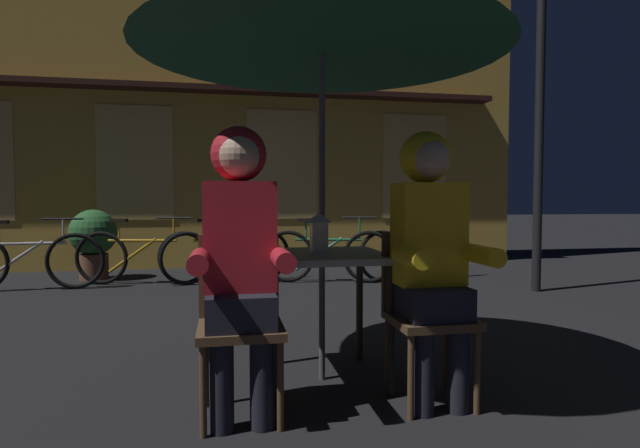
# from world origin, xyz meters

# --- Properties ---
(ground_plane) EXTENTS (60.00, 60.00, 0.00)m
(ground_plane) POSITION_xyz_m (0.00, 0.00, 0.00)
(ground_plane) COLOR black
(cafe_table) EXTENTS (0.72, 0.72, 0.74)m
(cafe_table) POSITION_xyz_m (0.00, 0.00, 0.64)
(cafe_table) COLOR #B2AD9E
(cafe_table) RESTS_ON ground_plane
(patio_umbrella) EXTENTS (2.10, 2.10, 2.31)m
(patio_umbrella) POSITION_xyz_m (0.00, 0.00, 2.06)
(patio_umbrella) COLOR #4C4C51
(patio_umbrella) RESTS_ON ground_plane
(lantern) EXTENTS (0.11, 0.11, 0.23)m
(lantern) POSITION_xyz_m (-0.02, -0.02, 0.86)
(lantern) COLOR white
(lantern) RESTS_ON cafe_table
(chair_left) EXTENTS (0.40, 0.40, 0.87)m
(chair_left) POSITION_xyz_m (-0.48, -0.37, 0.49)
(chair_left) COLOR #513823
(chair_left) RESTS_ON ground_plane
(chair_right) EXTENTS (0.40, 0.40, 0.87)m
(chair_right) POSITION_xyz_m (0.48, -0.37, 0.49)
(chair_right) COLOR #513823
(chair_right) RESTS_ON ground_plane
(person_left_hooded) EXTENTS (0.45, 0.56, 1.40)m
(person_left_hooded) POSITION_xyz_m (-0.48, -0.43, 0.85)
(person_left_hooded) COLOR black
(person_left_hooded) RESTS_ON ground_plane
(person_right_hooded) EXTENTS (0.45, 0.56, 1.40)m
(person_right_hooded) POSITION_xyz_m (0.48, -0.43, 0.85)
(person_right_hooded) COLOR black
(person_right_hooded) RESTS_ON ground_plane
(shopfront_building) EXTENTS (10.00, 0.93, 6.20)m
(shopfront_building) POSITION_xyz_m (-0.74, 5.40, 3.09)
(shopfront_building) COLOR gold
(shopfront_building) RESTS_ON ground_plane
(street_lamp) EXTENTS (0.32, 0.32, 3.88)m
(street_lamp) POSITION_xyz_m (2.96, 2.33, 2.71)
(street_lamp) COLOR black
(street_lamp) RESTS_ON ground_plane
(bicycle_nearest) EXTENTS (1.68, 0.10, 0.84)m
(bicycle_nearest) POSITION_xyz_m (-2.78, 3.46, 0.35)
(bicycle_nearest) COLOR black
(bicycle_nearest) RESTS_ON ground_plane
(bicycle_second) EXTENTS (1.66, 0.37, 0.84)m
(bicycle_second) POSITION_xyz_m (-1.54, 3.65, 0.35)
(bicycle_second) COLOR black
(bicycle_second) RESTS_ON ground_plane
(bicycle_third) EXTENTS (1.64, 0.45, 0.84)m
(bicycle_third) POSITION_xyz_m (-0.52, 3.62, 0.35)
(bicycle_third) COLOR black
(bicycle_third) RESTS_ON ground_plane
(bicycle_fourth) EXTENTS (1.65, 0.43, 0.84)m
(bicycle_fourth) POSITION_xyz_m (0.74, 3.36, 0.35)
(bicycle_fourth) COLOR black
(bicycle_fourth) RESTS_ON ground_plane
(bicycle_fifth) EXTENTS (1.67, 0.32, 0.84)m
(bicycle_fifth) POSITION_xyz_m (1.92, 3.38, 0.35)
(bicycle_fifth) COLOR black
(bicycle_fifth) RESTS_ON ground_plane
(potted_plant) EXTENTS (0.60, 0.60, 0.92)m
(potted_plant) POSITION_xyz_m (-2.23, 4.18, 0.54)
(potted_plant) COLOR brown
(potted_plant) RESTS_ON ground_plane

